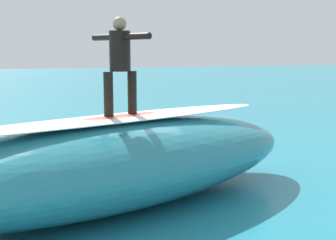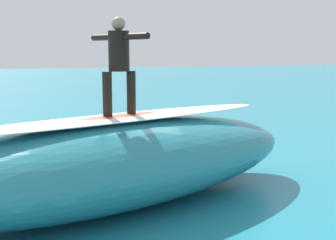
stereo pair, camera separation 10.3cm
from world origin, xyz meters
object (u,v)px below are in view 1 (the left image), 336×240
Objects in this scene: surfer_riding at (120,58)px; surfboard_paddling at (200,156)px; surfboard_riding at (121,118)px; surfer_paddling at (205,150)px.

surfer_riding reaches higher than surfboard_paddling.
surfer_riding is at bearing 81.47° from surfboard_riding.
surfboard_paddling is at bearing -0.00° from surfer_paddling.
surfer_riding is 0.80× the size of surfboard_paddling.
surfboard_riding is 1.57× the size of surfer_paddling.
surfer_paddling is (-2.69, -2.55, -1.28)m from surfboard_riding.
surfboard_riding reaches higher than surfboard_paddling.
surfer_paddling reaches higher than surfboard_paddling.
surfer_riding is at bearing 86.62° from surfer_paddling.
surfboard_riding is 1.06× the size of surfboard_paddling.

